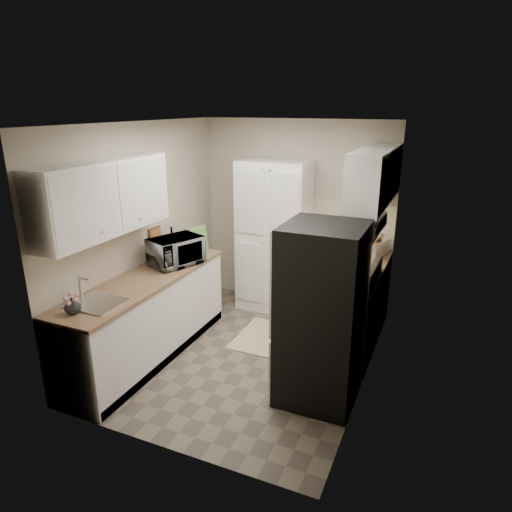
{
  "coord_description": "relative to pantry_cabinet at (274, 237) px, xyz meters",
  "views": [
    {
      "loc": [
        1.89,
        -4.09,
        2.68
      ],
      "look_at": [
        0.05,
        0.15,
        1.13
      ],
      "focal_mm": 32.0,
      "sensor_mm": 36.0,
      "label": 1
    }
  ],
  "objects": [
    {
      "name": "microwave",
      "position": [
        -0.71,
        -1.24,
        0.08
      ],
      "size": [
        0.58,
        0.68,
        0.32
      ],
      "primitive_type": "imported",
      "rotation": [
        0.0,
        0.0,
        1.19
      ],
      "color": "#ABABAF",
      "rests_on": "countertop_left"
    },
    {
      "name": "kitchen_mat",
      "position": [
        0.19,
        -0.87,
        -0.99
      ],
      "size": [
        0.54,
        0.86,
        0.01
      ],
      "primitive_type": "cube",
      "rotation": [
        0.0,
        0.0,
        0.0
      ],
      "color": "beige",
      "rests_on": "ground"
    },
    {
      "name": "countertop_left",
      "position": [
        -0.79,
        -1.75,
        -0.1
      ],
      "size": [
        0.63,
        2.33,
        0.04
      ],
      "primitive_type": "cube",
      "color": "#846647",
      "rests_on": "base_cabinet_left"
    },
    {
      "name": "cutting_board",
      "position": [
        -0.68,
        -0.78,
        0.09
      ],
      "size": [
        0.09,
        0.27,
        0.34
      ],
      "primitive_type": "cube",
      "rotation": [
        0.0,
        0.0,
        -0.26
      ],
      "color": "#5C9C3F",
      "rests_on": "countertop_left"
    },
    {
      "name": "flower_vase",
      "position": [
        -0.84,
        -2.7,
        -0.01
      ],
      "size": [
        0.16,
        0.16,
        0.15
      ],
      "primitive_type": "imported",
      "rotation": [
        0.0,
        0.0,
        -0.12
      ],
      "color": "white",
      "rests_on": "countertop_left"
    },
    {
      "name": "ground",
      "position": [
        0.2,
        -1.32,
        -1.0
      ],
      "size": [
        3.2,
        3.2,
        0.0
      ],
      "primitive_type": "plane",
      "color": "#665B4C",
      "rests_on": "ground"
    },
    {
      "name": "pantry_cabinet",
      "position": [
        0.0,
        0.0,
        0.0
      ],
      "size": [
        0.9,
        0.55,
        2.0
      ],
      "primitive_type": "cube",
      "color": "white",
      "rests_on": "ground"
    },
    {
      "name": "refrigerator",
      "position": [
        1.14,
        -1.73,
        -0.15
      ],
      "size": [
        0.7,
        0.72,
        1.7
      ],
      "primitive_type": "cube",
      "color": "#B7B7BC",
      "rests_on": "ground"
    },
    {
      "name": "fruit_basket",
      "position": [
        1.3,
        -0.02,
        0.17
      ],
      "size": [
        0.28,
        0.28,
        0.09
      ],
      "primitive_type": null,
      "rotation": [
        0.0,
        0.0,
        -0.3
      ],
      "color": "orange",
      "rests_on": "toaster_oven"
    },
    {
      "name": "countertop_right",
      "position": [
        1.19,
        -0.12,
        -0.1
      ],
      "size": [
        0.63,
        0.83,
        0.04
      ],
      "primitive_type": "cube",
      "color": "#846647",
      "rests_on": "base_cabinet_right"
    },
    {
      "name": "room_shell",
      "position": [
        0.18,
        -1.32,
        0.63
      ],
      "size": [
        2.64,
        3.24,
        2.52
      ],
      "color": "#BFB29B",
      "rests_on": "ground"
    },
    {
      "name": "toaster_oven",
      "position": [
        1.29,
        -0.03,
        0.02
      ],
      "size": [
        0.38,
        0.42,
        0.2
      ],
      "primitive_type": "cube",
      "rotation": [
        0.0,
        0.0,
        -0.32
      ],
      "color": "silver",
      "rests_on": "countertop_right"
    },
    {
      "name": "wine_bottle",
      "position": [
        -0.94,
        -0.97,
        0.08
      ],
      "size": [
        0.08,
        0.08,
        0.32
      ],
      "primitive_type": "cylinder",
      "color": "black",
      "rests_on": "countertop_left"
    },
    {
      "name": "base_cabinet_right",
      "position": [
        1.19,
        -0.12,
        -0.56
      ],
      "size": [
        0.6,
        0.8,
        0.88
      ],
      "primitive_type": "cube",
      "color": "white",
      "rests_on": "ground"
    },
    {
      "name": "base_cabinet_left",
      "position": [
        -0.79,
        -1.75,
        -0.56
      ],
      "size": [
        0.6,
        2.3,
        0.88
      ],
      "primitive_type": "cube",
      "color": "white",
      "rests_on": "ground"
    },
    {
      "name": "electric_range",
      "position": [
        1.17,
        -0.93,
        -0.52
      ],
      "size": [
        0.71,
        0.78,
        1.13
      ],
      "color": "#B7B7BC",
      "rests_on": "ground"
    }
  ]
}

